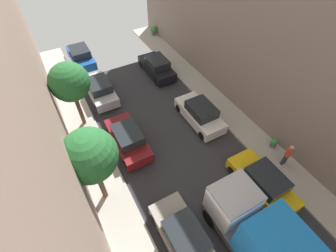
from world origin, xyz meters
The scene contains 16 objects.
ground centered at (0.00, 0.00, 0.00)m, with size 32.00×32.00×0.00m, color #2D2D33.
sidewalk_right centered at (5.00, 0.00, 0.07)m, with size 2.00×44.00×0.15m, color #A8A399.
parked_car_left_2 centered at (-2.70, -0.03, 0.72)m, with size 1.78×4.20×1.57m.
parked_car_left_3 centered at (-2.70, 6.95, 0.72)m, with size 1.78×4.20×1.57m.
parked_car_left_4 centered at (-2.70, 12.72, 0.72)m, with size 1.78×4.20×1.57m.
parked_car_left_5 centered at (-2.70, 18.35, 0.72)m, with size 1.78×4.20×1.57m.
parked_car_right_2 centered at (2.70, 0.33, 0.72)m, with size 1.78×4.20×1.57m.
parked_car_right_3 centered at (2.70, 6.61, 0.72)m, with size 1.78×4.20×1.57m.
parked_car_right_4 centered at (2.70, 13.37, 0.72)m, with size 1.78×4.20×1.57m.
delivery_truck centered at (0.00, -2.59, 1.79)m, with size 2.26×6.60×3.38m.
pedestrian centered at (5.10, 0.92, 1.07)m, with size 0.40×0.36×1.72m.
street_tree_0 centered at (-5.27, 4.21, 3.93)m, with size 2.62×2.62×5.12m.
street_tree_2 centered at (-4.75, 10.35, 3.74)m, with size 2.49×2.49×4.87m.
potted_plant_2 centered at (5.51, 2.19, 0.51)m, with size 0.43×0.43×0.69m.
potted_plant_3 centered at (-5.53, 16.53, 0.70)m, with size 0.79×0.79×1.00m.
potted_plant_4 centered at (5.62, 19.85, 0.64)m, with size 0.69×0.69×0.91m.
Camera 1 is at (-5.24, -3.00, 12.75)m, focal length 25.67 mm.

